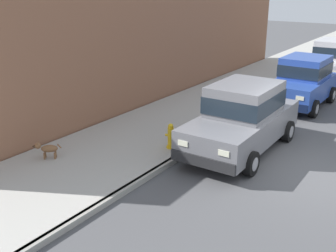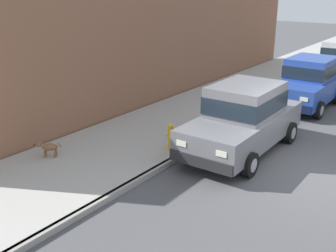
{
  "view_description": "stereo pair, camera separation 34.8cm",
  "coord_description": "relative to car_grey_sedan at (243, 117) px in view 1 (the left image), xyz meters",
  "views": [
    {
      "loc": [
        2.34,
        -9.86,
        4.59
      ],
      "look_at": [
        -3.62,
        -1.11,
        0.85
      ],
      "focal_mm": 43.99,
      "sensor_mm": 36.0,
      "label": 1
    },
    {
      "loc": [
        2.62,
        -9.66,
        4.59
      ],
      "look_at": [
        -3.62,
        -1.11,
        0.85
      ],
      "focal_mm": 43.99,
      "sensor_mm": 36.0,
      "label": 2
    }
  ],
  "objects": [
    {
      "name": "dog_brown",
      "position": [
        -3.83,
        -3.8,
        -0.55
      ],
      "size": [
        0.62,
        0.51,
        0.49
      ],
      "color": "brown",
      "rests_on": "sidewalk"
    },
    {
      "name": "ground_plane",
      "position": [
        2.11,
        -0.42,
        -0.98
      ],
      "size": [
        80.0,
        80.0,
        0.0
      ],
      "primitive_type": "plane",
      "color": "#4C4C4F"
    },
    {
      "name": "car_blue_hatchback",
      "position": [
        0.04,
        5.41,
        -0.01
      ],
      "size": [
        1.99,
        3.82,
        1.88
      ],
      "color": "#28479E",
      "rests_on": "ground"
    },
    {
      "name": "car_grey_sedan",
      "position": [
        0.0,
        0.0,
        0.0
      ],
      "size": [
        2.06,
        4.61,
        1.92
      ],
      "color": "slate",
      "rests_on": "ground"
    },
    {
      "name": "fire_hydrant",
      "position": [
        -1.54,
        -1.35,
        -0.51
      ],
      "size": [
        0.34,
        0.24,
        0.72
      ],
      "color": "gold",
      "rests_on": "sidewalk"
    },
    {
      "name": "curb",
      "position": [
        -1.09,
        -0.42,
        -0.91
      ],
      "size": [
        0.16,
        64.0,
        0.14
      ],
      "primitive_type": "cube",
      "color": "gray",
      "rests_on": "ground"
    },
    {
      "name": "sidewalk",
      "position": [
        -2.89,
        -0.42,
        -0.91
      ],
      "size": [
        3.6,
        64.0,
        0.14
      ],
      "primitive_type": "cube",
      "color": "#A8A59E",
      "rests_on": "ground"
    },
    {
      "name": "building_facade",
      "position": [
        -4.99,
        3.71,
        1.24
      ],
      "size": [
        0.5,
        20.0,
        4.45
      ],
      "primitive_type": "cube",
      "color": "#8C5B42",
      "rests_on": "ground"
    },
    {
      "name": "car_silver_sedan",
      "position": [
        -0.1,
        10.72,
        0.0
      ],
      "size": [
        2.11,
        4.64,
        1.92
      ],
      "color": "#BCBCC1",
      "rests_on": "ground"
    }
  ]
}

